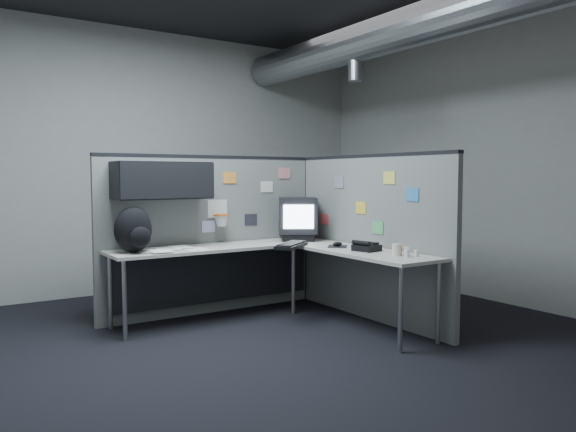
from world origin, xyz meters
TOP-DOWN VIEW (x-y plane):
  - room at (0.56, 0.00)m, footprint 5.62×5.62m
  - partition_back at (-0.25, 1.23)m, footprint 2.44×0.42m
  - partition_right at (1.10, 0.22)m, footprint 0.07×2.23m
  - desk at (0.15, 0.70)m, footprint 2.31×2.11m
  - monitor at (0.77, 0.98)m, footprint 0.55×0.55m
  - keyboard at (0.37, 0.50)m, footprint 0.51×0.45m
  - mouse at (0.76, 0.29)m, footprint 0.28×0.28m
  - phone at (0.79, -0.10)m, footprint 0.23×0.24m
  - bottles at (0.85, -0.54)m, footprint 0.15×0.17m
  - cup at (0.80, -0.48)m, footprint 0.08×0.08m
  - papers at (-0.69, 0.94)m, footprint 0.64×0.47m
  - backpack at (-1.03, 0.95)m, footprint 0.38×0.36m

SIDE VIEW (x-z plane):
  - desk at x=0.15m, z-range 0.25..0.98m
  - papers at x=-0.69m, z-range 0.73..0.74m
  - mouse at x=0.76m, z-range 0.72..0.77m
  - keyboard at x=0.37m, z-range 0.73..0.77m
  - phone at x=0.79m, z-range 0.72..0.82m
  - bottles at x=0.85m, z-range 0.72..0.81m
  - cup at x=0.80m, z-range 0.73..0.83m
  - partition_right at x=1.10m, z-range 0.00..1.63m
  - backpack at x=-1.03m, z-range 0.72..1.14m
  - monitor at x=0.77m, z-range 0.74..1.19m
  - partition_back at x=-0.25m, z-range 0.18..1.81m
  - room at x=0.56m, z-range 0.49..3.71m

